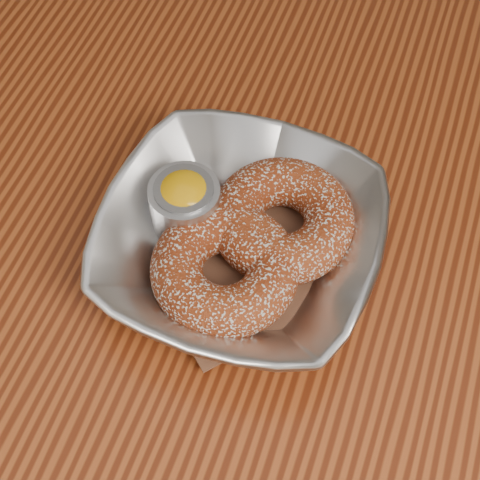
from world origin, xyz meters
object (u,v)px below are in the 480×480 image
(table, at_px, (333,351))
(donut_back, at_px, (282,220))
(serving_bowl, at_px, (240,243))
(ramekin, at_px, (185,205))
(donut_front, at_px, (225,269))

(table, xyz_separation_m, donut_back, (-0.07, 0.04, 0.13))
(serving_bowl, bearing_deg, ramekin, 166.37)
(table, bearing_deg, ramekin, 172.32)
(donut_front, bearing_deg, ramekin, 140.00)
(table, relative_size, ramekin, 21.08)
(serving_bowl, relative_size, donut_front, 1.91)
(donut_back, relative_size, donut_front, 1.00)
(donut_front, xyz_separation_m, ramekin, (-0.05, 0.04, 0.01))
(table, relative_size, donut_back, 10.68)
(table, height_order, donut_back, donut_back)
(table, bearing_deg, serving_bowl, 175.65)
(serving_bowl, xyz_separation_m, ramekin, (-0.05, 0.01, 0.01))
(donut_back, bearing_deg, serving_bowl, -131.04)
(serving_bowl, distance_m, ramekin, 0.05)
(donut_front, distance_m, ramekin, 0.06)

